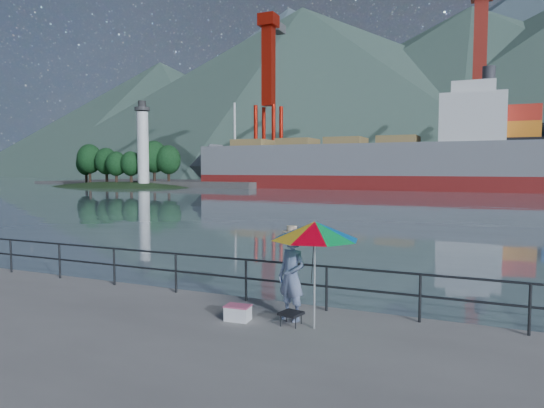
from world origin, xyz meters
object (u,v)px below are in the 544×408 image
at_px(cooler_bag, 238,314).
at_px(beach_umbrella, 315,231).
at_px(fisherman, 292,277).
at_px(bulk_carrier, 370,162).

bearing_deg(cooler_bag, beach_umbrella, 1.00).
distance_m(fisherman, bulk_carrier, 70.78).
relative_size(cooler_bag, bulk_carrier, 0.01).
xyz_separation_m(beach_umbrella, bulk_carrier, (-14.03, 69.78, 2.13)).
bearing_deg(fisherman, beach_umbrella, -8.46).
relative_size(beach_umbrella, cooler_bag, 4.25).
bearing_deg(fisherman, bulk_carrier, 121.73).
bearing_deg(bulk_carrier, fisherman, -79.07).
relative_size(beach_umbrella, bulk_carrier, 0.04).
relative_size(fisherman, beach_umbrella, 0.86).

